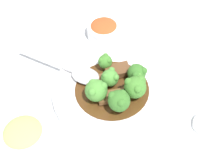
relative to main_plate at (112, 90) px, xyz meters
The scene contains 16 objects.
ground_plane 0.01m from the main_plate, ahead, with size 4.00×4.00×0.00m, color silver.
main_plate is the anchor object (origin of this frame).
beef_strip_0 0.05m from the main_plate, 129.58° to the right, with size 0.06×0.04×0.02m.
beef_strip_1 0.04m from the main_plate, 51.28° to the right, with size 0.06×0.03×0.01m.
beef_strip_2 0.03m from the main_plate, 72.83° to the left, with size 0.07×0.04×0.01m.
broccoli_floret_0 0.07m from the main_plate, 155.63° to the left, with size 0.03×0.03×0.04m.
broccoli_floret_1 0.06m from the main_plate, 14.79° to the left, with size 0.05×0.05×0.05m.
broccoli_floret_2 0.07m from the main_plate, 133.09° to the left, with size 0.05×0.05×0.06m.
broccoli_floret_3 0.04m from the main_plate, 103.56° to the right, with size 0.04×0.04×0.04m.
broccoli_floret_4 0.07m from the main_plate, behind, with size 0.04×0.04×0.05m.
broccoli_floret_5 0.07m from the main_plate, 80.79° to the left, with size 0.05×0.05×0.06m.
broccoli_floret_6 0.07m from the main_plate, 99.15° to the right, with size 0.03×0.03×0.04m.
serving_spoon 0.09m from the main_plate, 50.49° to the right, with size 0.17×0.19×0.01m.
side_bowl_kimchi 0.20m from the main_plate, 107.19° to the right, with size 0.09×0.09×0.04m.
side_bowl_appetizer 0.22m from the main_plate, 10.54° to the left, with size 0.10×0.10×0.04m.
sauce_dish 0.22m from the main_plate, 132.51° to the left, with size 0.06×0.06×0.01m.
Camera 1 is at (0.18, 0.40, 0.58)m, focal length 50.00 mm.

